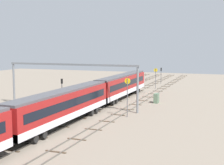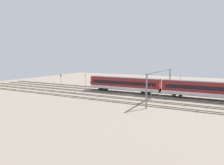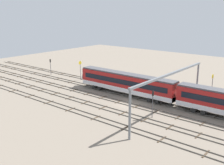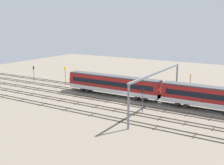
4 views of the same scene
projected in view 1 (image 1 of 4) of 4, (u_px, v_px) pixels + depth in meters
The scene contains 13 objects.
ground_plane at pixel (94, 100), 65.37m from camera, with size 140.19×140.19×0.00m, color gray.
track_near_foreground at pixel (139, 102), 62.05m from camera, with size 124.19×2.40×0.16m.
track_with_train at pixel (116, 101), 63.71m from camera, with size 124.19×2.40×0.16m.
track_middle at pixel (94, 99), 65.37m from camera, with size 124.19×2.40×0.16m.
track_second_far at pixel (73, 98), 67.02m from camera, with size 124.19×2.40×0.16m.
track_far_background at pixel (54, 97), 68.68m from camera, with size 124.19×2.40×0.16m.
train at pixel (66, 106), 44.56m from camera, with size 75.20×3.24×4.80m.
overhead_gantry at pixel (71, 73), 56.04m from camera, with size 0.40×24.83×7.88m.
speed_sign_near_foreground at pixel (156, 75), 82.04m from camera, with size 0.14×0.95×5.23m.
speed_sign_mid_trackside at pixel (127, 92), 49.17m from camera, with size 0.14×0.89×6.03m.
signal_light_trackside_approach at pixel (161, 73), 92.98m from camera, with size 0.31×0.32×4.62m.
signal_light_trackside_departure at pixel (62, 88), 59.03m from camera, with size 0.31×0.32×4.93m.
relay_cabinet at pixel (156, 98), 61.71m from camera, with size 1.56×0.81×1.82m.
Camera 1 is at (-59.08, -26.25, 10.94)m, focal length 51.58 mm.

